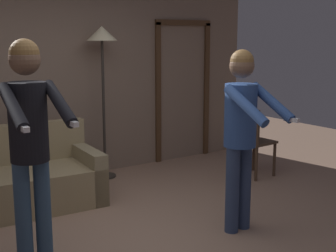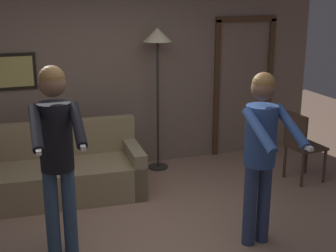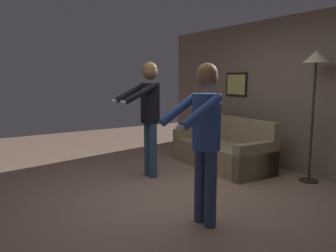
{
  "view_description": "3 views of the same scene",
  "coord_description": "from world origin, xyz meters",
  "px_view_note": "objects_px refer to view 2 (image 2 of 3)",
  "views": [
    {
      "loc": [
        -2.02,
        -3.44,
        1.82
      ],
      "look_at": [
        0.21,
        -0.16,
        1.07
      ],
      "focal_mm": 50.0,
      "sensor_mm": 36.0,
      "label": 1
    },
    {
      "loc": [
        -1.3,
        -3.96,
        2.42
      ],
      "look_at": [
        0.1,
        -0.01,
        1.21
      ],
      "focal_mm": 50.0,
      "sensor_mm": 36.0,
      "label": 2
    },
    {
      "loc": [
        3.52,
        -2.49,
        1.56
      ],
      "look_at": [
        0.1,
        -0.23,
        0.97
      ],
      "focal_mm": 35.0,
      "sensor_mm": 36.0,
      "label": 3
    }
  ],
  "objects_px": {
    "person_standing_left": "(56,144)",
    "dining_chair_distant": "(301,143)",
    "torchiere_lamp": "(157,49)",
    "person_standing_right": "(261,144)",
    "couch": "(63,174)"
  },
  "relations": [
    {
      "from": "person_standing_left",
      "to": "dining_chair_distant",
      "type": "height_order",
      "value": "person_standing_left"
    },
    {
      "from": "torchiere_lamp",
      "to": "person_standing_left",
      "type": "xyz_separation_m",
      "value": [
        -1.58,
        -1.9,
        -0.58
      ]
    },
    {
      "from": "torchiere_lamp",
      "to": "dining_chair_distant",
      "type": "bearing_deg",
      "value": -33.9
    },
    {
      "from": "torchiere_lamp",
      "to": "person_standing_left",
      "type": "distance_m",
      "value": 2.54
    },
    {
      "from": "person_standing_right",
      "to": "dining_chair_distant",
      "type": "distance_m",
      "value": 1.89
    },
    {
      "from": "person_standing_right",
      "to": "dining_chair_distant",
      "type": "bearing_deg",
      "value": 42.49
    },
    {
      "from": "person_standing_left",
      "to": "dining_chair_distant",
      "type": "relative_size",
      "value": 1.96
    },
    {
      "from": "couch",
      "to": "person_standing_left",
      "type": "relative_size",
      "value": 1.07
    },
    {
      "from": "couch",
      "to": "dining_chair_distant",
      "type": "relative_size",
      "value": 2.09
    },
    {
      "from": "couch",
      "to": "person_standing_right",
      "type": "bearing_deg",
      "value": -47.42
    },
    {
      "from": "torchiere_lamp",
      "to": "person_standing_left",
      "type": "height_order",
      "value": "torchiere_lamp"
    },
    {
      "from": "couch",
      "to": "dining_chair_distant",
      "type": "height_order",
      "value": "dining_chair_distant"
    },
    {
      "from": "person_standing_right",
      "to": "couch",
      "type": "bearing_deg",
      "value": 132.58
    },
    {
      "from": "torchiere_lamp",
      "to": "dining_chair_distant",
      "type": "xyz_separation_m",
      "value": [
        1.6,
        -1.08,
        -1.17
      ]
    },
    {
      "from": "person_standing_right",
      "to": "torchiere_lamp",
      "type": "bearing_deg",
      "value": 96.58
    }
  ]
}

